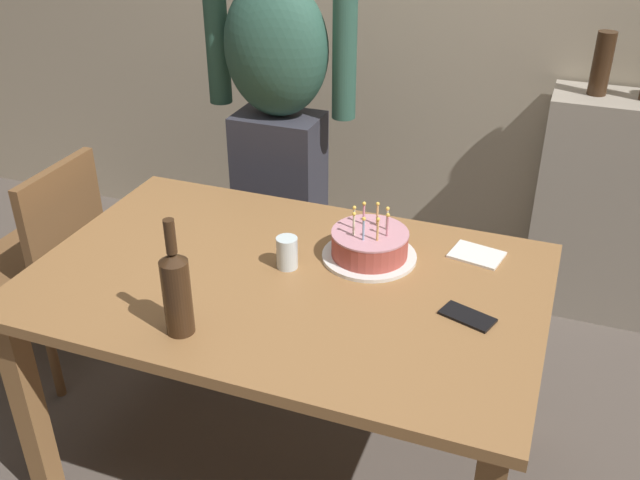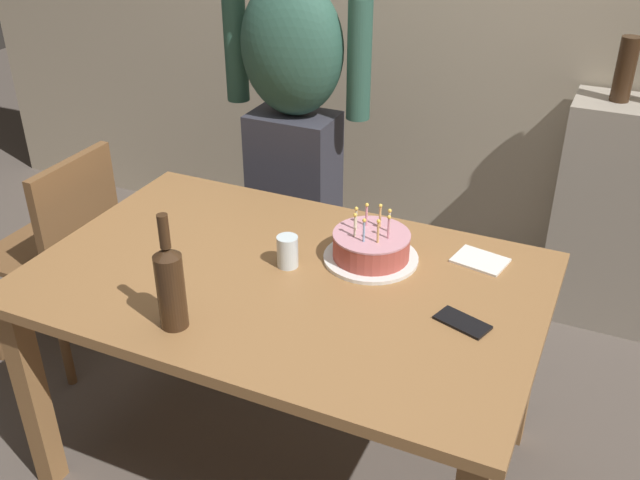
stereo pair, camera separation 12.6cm
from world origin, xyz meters
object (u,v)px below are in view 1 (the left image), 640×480
(cell_phone, at_px, (467,316))
(water_glass_near, at_px, (287,253))
(person_man_bearded, at_px, (278,126))
(wine_bottle, at_px, (177,290))
(dining_chair, at_px, (48,252))
(birthday_cake, at_px, (370,246))
(napkin_stack, at_px, (477,255))

(cell_phone, bearing_deg, water_glass_near, -168.72)
(cell_phone, bearing_deg, person_man_bearded, 156.22)
(water_glass_near, distance_m, wine_bottle, 0.42)
(dining_chair, bearing_deg, person_man_bearded, 133.74)
(water_glass_near, xyz_separation_m, person_man_bearded, (-0.35, 0.76, 0.08))
(birthday_cake, relative_size, cell_phone, 2.02)
(birthday_cake, xyz_separation_m, napkin_stack, (0.31, 0.13, -0.04))
(birthday_cake, bearing_deg, water_glass_near, -147.68)
(napkin_stack, xyz_separation_m, dining_chair, (-1.54, -0.15, -0.23))
(napkin_stack, relative_size, dining_chair, 0.18)
(wine_bottle, bearing_deg, dining_chair, 150.05)
(water_glass_near, relative_size, napkin_stack, 0.64)
(water_glass_near, xyz_separation_m, cell_phone, (0.56, -0.07, -0.05))
(birthday_cake, relative_size, person_man_bearded, 0.18)
(cell_phone, relative_size, dining_chair, 0.17)
(birthday_cake, distance_m, dining_chair, 1.27)
(cell_phone, xyz_separation_m, dining_chair, (-1.58, 0.19, -0.23))
(wine_bottle, relative_size, person_man_bearded, 0.20)
(napkin_stack, bearing_deg, birthday_cake, -157.63)
(birthday_cake, xyz_separation_m, water_glass_near, (-0.22, -0.14, 0.01))
(napkin_stack, xyz_separation_m, person_man_bearded, (-0.88, 0.49, 0.13))
(birthday_cake, height_order, napkin_stack, birthday_cake)
(birthday_cake, bearing_deg, person_man_bearded, 132.47)
(water_glass_near, xyz_separation_m, dining_chair, (-1.02, 0.12, -0.27))
(birthday_cake, distance_m, cell_phone, 0.40)
(cell_phone, distance_m, napkin_stack, 0.34)
(birthday_cake, xyz_separation_m, dining_chair, (-1.24, -0.02, -0.27))
(wine_bottle, bearing_deg, birthday_cake, 56.24)
(birthday_cake, distance_m, napkin_stack, 0.34)
(person_man_bearded, bearing_deg, birthday_cake, 132.47)
(birthday_cake, height_order, water_glass_near, birthday_cake)
(dining_chair, bearing_deg, wine_bottle, 60.05)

